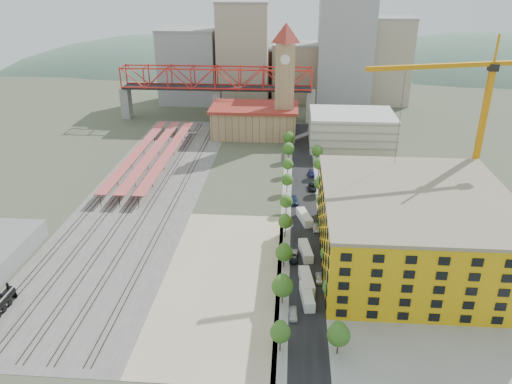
# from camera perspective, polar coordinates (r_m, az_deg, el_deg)

# --- Properties ---
(ground) EXTENTS (400.00, 400.00, 0.00)m
(ground) POSITION_cam_1_polar(r_m,az_deg,el_deg) (147.74, -0.68, -3.12)
(ground) COLOR #474C38
(ground) RESTS_ON ground
(ballast_strip) EXTENTS (36.00, 165.00, 0.06)m
(ballast_strip) POSITION_cam_1_polar(r_m,az_deg,el_deg) (169.79, -12.36, 0.08)
(ballast_strip) COLOR #605E59
(ballast_strip) RESTS_ON ground
(dirt_lot) EXTENTS (28.00, 67.00, 0.06)m
(dirt_lot) POSITION_cam_1_polar(r_m,az_deg,el_deg) (121.19, -3.87, -9.86)
(dirt_lot) COLOR tan
(dirt_lot) RESTS_ON ground
(street_asphalt) EXTENTS (12.00, 170.00, 0.06)m
(street_asphalt) POSITION_cam_1_polar(r_m,az_deg,el_deg) (160.81, 5.47, -0.84)
(street_asphalt) COLOR black
(street_asphalt) RESTS_ON ground
(sidewalk_west) EXTENTS (3.00, 170.00, 0.04)m
(sidewalk_west) POSITION_cam_1_polar(r_m,az_deg,el_deg) (160.76, 3.51, -0.78)
(sidewalk_west) COLOR gray
(sidewalk_west) RESTS_ON ground
(sidewalk_east) EXTENTS (3.00, 170.00, 0.04)m
(sidewalk_east) POSITION_cam_1_polar(r_m,az_deg,el_deg) (161.07, 7.43, -0.90)
(sidewalk_east) COLOR gray
(sidewalk_east) RESTS_ON ground
(construction_pad) EXTENTS (50.00, 90.00, 0.06)m
(construction_pad) POSITION_cam_1_polar(r_m,az_deg,el_deg) (134.11, 18.26, -7.52)
(construction_pad) COLOR gray
(construction_pad) RESTS_ON ground
(rail_tracks) EXTENTS (26.56, 160.00, 0.18)m
(rail_tracks) POSITION_cam_1_polar(r_m,az_deg,el_deg) (170.26, -12.94, 0.14)
(rail_tracks) COLOR #382B23
(rail_tracks) RESTS_ON ground
(platform_canopies) EXTENTS (16.00, 80.00, 4.12)m
(platform_canopies) POSITION_cam_1_polar(r_m,az_deg,el_deg) (194.21, -11.71, 4.51)
(platform_canopies) COLOR #B85247
(platform_canopies) RESTS_ON ground
(station_hall) EXTENTS (38.00, 24.00, 13.10)m
(station_hall) POSITION_cam_1_polar(r_m,az_deg,el_deg) (221.98, -0.17, 8.22)
(station_hall) COLOR tan
(station_hall) RESTS_ON ground
(clock_tower) EXTENTS (12.00, 12.00, 52.00)m
(clock_tower) POSITION_cam_1_polar(r_m,az_deg,el_deg) (214.38, 3.35, 13.65)
(clock_tower) COLOR tan
(clock_tower) RESTS_ON ground
(parking_garage) EXTENTS (34.00, 26.00, 14.00)m
(parking_garage) POSITION_cam_1_polar(r_m,az_deg,el_deg) (211.20, 10.82, 7.04)
(parking_garage) COLOR silver
(parking_garage) RESTS_ON ground
(truss_bridge) EXTENTS (94.00, 9.60, 25.60)m
(truss_bridge) POSITION_cam_1_polar(r_m,az_deg,el_deg) (243.54, -4.55, 12.54)
(truss_bridge) COLOR gray
(truss_bridge) RESTS_ON ground
(construction_building) EXTENTS (44.60, 50.60, 18.80)m
(construction_building) POSITION_cam_1_polar(r_m,az_deg,el_deg) (128.88, 17.50, -3.96)
(construction_building) COLOR gold
(construction_building) RESTS_ON ground
(street_trees) EXTENTS (15.40, 124.40, 8.00)m
(street_trees) POSITION_cam_1_polar(r_m,az_deg,el_deg) (151.82, 5.52, -2.44)
(street_trees) COLOR #275F1C
(street_trees) RESTS_ON ground
(skyline) EXTENTS (133.00, 46.00, 60.00)m
(skyline) POSITION_cam_1_polar(r_m,az_deg,el_deg) (276.79, 3.49, 14.80)
(skyline) COLOR #9EA0A3
(skyline) RESTS_ON ground
(distant_hills) EXTENTS (647.00, 264.00, 227.00)m
(distant_hills) POSITION_cam_1_polar(r_m,az_deg,el_deg) (418.99, 8.62, 3.33)
(distant_hills) COLOR #4C6B59
(distant_hills) RESTS_ON ground
(tower_crane) EXTENTS (47.49, 15.93, 52.43)m
(tower_crane) POSITION_cam_1_polar(r_m,az_deg,el_deg) (150.29, 23.68, 8.54)
(tower_crane) COLOR orange
(tower_crane) RESTS_ON ground
(site_trailer_a) EXTENTS (3.47, 9.23, 2.46)m
(site_trailer_a) POSITION_cam_1_polar(r_m,az_deg,el_deg) (113.67, 5.85, -11.79)
(site_trailer_a) COLOR silver
(site_trailer_a) RESTS_ON ground
(site_trailer_b) EXTENTS (3.81, 9.74, 2.60)m
(site_trailer_b) POSITION_cam_1_polar(r_m,az_deg,el_deg) (118.43, 5.80, -10.10)
(site_trailer_b) COLOR silver
(site_trailer_b) RESTS_ON ground
(site_trailer_c) EXTENTS (3.83, 9.33, 2.48)m
(site_trailer_c) POSITION_cam_1_polar(r_m,az_deg,el_deg) (130.06, 5.69, -6.71)
(site_trailer_c) COLOR silver
(site_trailer_c) RESTS_ON ground
(site_trailer_d) EXTENTS (4.92, 9.63, 2.55)m
(site_trailer_d) POSITION_cam_1_polar(r_m,az_deg,el_deg) (146.60, 5.57, -2.91)
(site_trailer_d) COLOR silver
(site_trailer_d) RESTS_ON ground
(car_0) EXTENTS (2.06, 4.77, 1.60)m
(car_0) POSITION_cam_1_polar(r_m,az_deg,el_deg) (109.19, 4.28, -13.73)
(car_0) COLOR silver
(car_0) RESTS_ON ground
(car_1) EXTENTS (2.00, 4.72, 1.51)m
(car_1) POSITION_cam_1_polar(r_m,az_deg,el_deg) (129.02, 4.35, -7.18)
(car_1) COLOR gray
(car_1) RESTS_ON ground
(car_2) EXTENTS (2.32, 5.01, 1.39)m
(car_2) POSITION_cam_1_polar(r_m,az_deg,el_deg) (127.89, 4.34, -7.53)
(car_2) COLOR black
(car_2) RESTS_ON ground
(car_3) EXTENTS (2.75, 5.69, 1.60)m
(car_3) POSITION_cam_1_polar(r_m,az_deg,el_deg) (157.64, 4.41, -1.03)
(car_3) COLOR #1A294C
(car_3) RESTS_ON ground
(car_4) EXTENTS (1.86, 4.37, 1.47)m
(car_4) POSITION_cam_1_polar(r_m,az_deg,el_deg) (120.67, 7.21, -9.78)
(car_4) COLOR silver
(car_4) RESTS_ON ground
(car_5) EXTENTS (2.26, 4.90, 1.56)m
(car_5) POSITION_cam_1_polar(r_m,az_deg,el_deg) (142.35, 6.80, -4.07)
(car_5) COLOR gray
(car_5) RESTS_ON ground
(car_6) EXTENTS (2.72, 5.76, 1.59)m
(car_6) POSITION_cam_1_polar(r_m,az_deg,el_deg) (168.14, 6.47, 0.55)
(car_6) COLOR black
(car_6) RESTS_ON ground
(car_7) EXTENTS (2.35, 5.25, 1.50)m
(car_7) POSITION_cam_1_polar(r_m,az_deg,el_deg) (179.54, 6.35, 2.12)
(car_7) COLOR navy
(car_7) RESTS_ON ground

